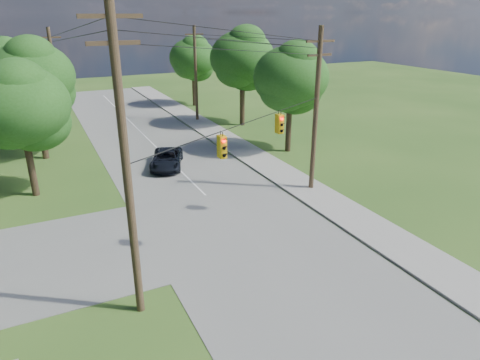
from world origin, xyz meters
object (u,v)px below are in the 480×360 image
pole_ne (316,109)px  car_main_north (167,159)px  pole_sw (126,164)px  pole_north_w (56,82)px  pole_north_e (196,73)px

pole_ne → car_main_north: size_ratio=2.16×
pole_sw → car_main_north: 17.96m
pole_ne → pole_north_w: bearing=122.3°
pole_north_w → car_main_north: pole_north_w is taller
pole_sw → pole_north_e: size_ratio=1.20×
pole_sw → pole_north_w: bearing=90.8°
pole_sw → pole_north_e: pole_sw is taller
car_main_north → pole_ne: bearing=-26.3°
car_main_north → pole_north_w: bearing=136.8°
pole_ne → pole_north_e: size_ratio=1.05×
pole_north_e → car_main_north: bearing=-119.1°
pole_north_e → car_main_north: size_ratio=2.06×
pole_north_e → pole_north_w: bearing=180.0°
pole_north_e → car_main_north: pole_north_e is taller
pole_ne → pole_north_e: 22.00m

